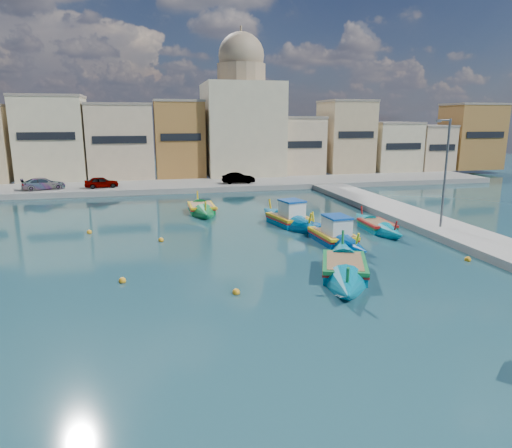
{
  "coord_description": "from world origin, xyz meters",
  "views": [
    {
      "loc": [
        -2.52,
        -21.73,
        7.99
      ],
      "look_at": [
        4.0,
        6.0,
        1.4
      ],
      "focal_mm": 32.0,
      "sensor_mm": 36.0,
      "label": 1
    }
  ],
  "objects_px": {
    "luzzu_cyan_mid": "(377,227)",
    "quay_street_lamp": "(445,173)",
    "luzzu_blue_cabin": "(289,220)",
    "luzzu_green": "(201,209)",
    "church_block": "(242,116)",
    "luzzu_turquoise_cabin": "(333,237)",
    "luzzu_blue_south": "(344,269)"
  },
  "relations": [
    {
      "from": "luzzu_cyan_mid",
      "to": "luzzu_blue_south",
      "type": "bearing_deg",
      "value": -126.64
    },
    {
      "from": "luzzu_blue_cabin",
      "to": "luzzu_green",
      "type": "relative_size",
      "value": 1.12
    },
    {
      "from": "luzzu_green",
      "to": "luzzu_blue_cabin",
      "type": "bearing_deg",
      "value": -46.73
    },
    {
      "from": "luzzu_blue_cabin",
      "to": "luzzu_blue_south",
      "type": "distance_m",
      "value": 11.72
    },
    {
      "from": "luzzu_cyan_mid",
      "to": "quay_street_lamp",
      "type": "bearing_deg",
      "value": -27.15
    },
    {
      "from": "church_block",
      "to": "luzzu_blue_south",
      "type": "xyz_separation_m",
      "value": [
        -2.8,
        -40.64,
        -8.12
      ]
    },
    {
      "from": "luzzu_blue_cabin",
      "to": "luzzu_turquoise_cabin",
      "type": "bearing_deg",
      "value": -76.39
    },
    {
      "from": "luzzu_blue_cabin",
      "to": "quay_street_lamp",
      "type": "bearing_deg",
      "value": -27.64
    },
    {
      "from": "quay_street_lamp",
      "to": "luzzu_cyan_mid",
      "type": "xyz_separation_m",
      "value": [
        -3.84,
        1.97,
        -4.1
      ]
    },
    {
      "from": "quay_street_lamp",
      "to": "luzzu_cyan_mid",
      "type": "distance_m",
      "value": 5.95
    },
    {
      "from": "church_block",
      "to": "luzzu_cyan_mid",
      "type": "bearing_deg",
      "value": -83.58
    },
    {
      "from": "luzzu_blue_south",
      "to": "quay_street_lamp",
      "type": "bearing_deg",
      "value": 32.96
    },
    {
      "from": "church_block",
      "to": "luzzu_turquoise_cabin",
      "type": "distance_m",
      "value": 35.43
    },
    {
      "from": "church_block",
      "to": "luzzu_green",
      "type": "relative_size",
      "value": 2.4
    },
    {
      "from": "quay_street_lamp",
      "to": "luzzu_blue_south",
      "type": "xyz_separation_m",
      "value": [
        -10.24,
        -6.64,
        -4.05
      ]
    },
    {
      "from": "quay_street_lamp",
      "to": "luzzu_blue_south",
      "type": "bearing_deg",
      "value": -147.04
    },
    {
      "from": "luzzu_cyan_mid",
      "to": "luzzu_blue_south",
      "type": "distance_m",
      "value": 10.73
    },
    {
      "from": "luzzu_green",
      "to": "church_block",
      "type": "bearing_deg",
      "value": 69.98
    },
    {
      "from": "quay_street_lamp",
      "to": "luzzu_turquoise_cabin",
      "type": "height_order",
      "value": "quay_street_lamp"
    },
    {
      "from": "luzzu_blue_cabin",
      "to": "luzzu_green",
      "type": "height_order",
      "value": "luzzu_blue_cabin"
    },
    {
      "from": "luzzu_cyan_mid",
      "to": "church_block",
      "type": "bearing_deg",
      "value": 96.42
    },
    {
      "from": "luzzu_blue_cabin",
      "to": "luzzu_green",
      "type": "bearing_deg",
      "value": 133.27
    },
    {
      "from": "church_block",
      "to": "luzzu_turquoise_cabin",
      "type": "height_order",
      "value": "church_block"
    },
    {
      "from": "quay_street_lamp",
      "to": "luzzu_cyan_mid",
      "type": "bearing_deg",
      "value": 152.85
    },
    {
      "from": "luzzu_turquoise_cabin",
      "to": "luzzu_blue_south",
      "type": "bearing_deg",
      "value": -107.36
    },
    {
      "from": "quay_street_lamp",
      "to": "luzzu_blue_cabin",
      "type": "distance_m",
      "value": 11.61
    },
    {
      "from": "church_block",
      "to": "luzzu_blue_cabin",
      "type": "height_order",
      "value": "church_block"
    },
    {
      "from": "quay_street_lamp",
      "to": "luzzu_green",
      "type": "distance_m",
      "value": 19.82
    },
    {
      "from": "church_block",
      "to": "quay_street_lamp",
      "type": "bearing_deg",
      "value": -77.65
    },
    {
      "from": "church_block",
      "to": "luzzu_blue_cabin",
      "type": "relative_size",
      "value": 2.14
    },
    {
      "from": "luzzu_green",
      "to": "luzzu_turquoise_cabin",
      "type": "bearing_deg",
      "value": -58.38
    },
    {
      "from": "luzzu_green",
      "to": "luzzu_cyan_mid",
      "type": "bearing_deg",
      "value": -38.68
    }
  ]
}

